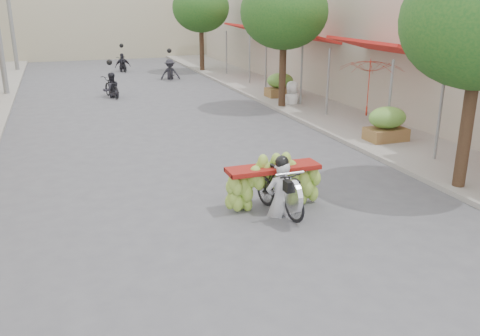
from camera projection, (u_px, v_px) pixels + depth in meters
name	position (u px, v px, depth m)	size (l,w,h in m)	color
sidewalk_right	(306.00, 100.00, 22.15)	(4.00, 60.00, 0.12)	gray
shophouse_row_right	(423.00, 30.00, 21.93)	(9.77, 40.00, 6.00)	#ABA08E
far_building	(92.00, 10.00, 39.39)	(20.00, 6.00, 7.00)	#B0A78B
utility_pole_back	(9.00, 4.00, 30.35)	(0.60, 0.24, 8.00)	slate
street_tree_mid	(284.00, 12.00, 19.58)	(3.40, 3.40, 5.25)	#3A2719
street_tree_far	(201.00, 8.00, 30.30)	(3.40, 3.40, 5.25)	#3A2719
produce_crate_mid	(387.00, 121.00, 15.43)	(1.20, 0.88, 1.16)	brown
produce_crate_far	(280.00, 83.00, 22.58)	(1.20, 0.88, 1.16)	brown
banana_motorbike	(277.00, 179.00, 10.43)	(2.20, 1.87, 2.15)	black
market_umbrella	(372.00, 58.00, 15.69)	(2.34, 2.34, 1.83)	#A52416
pedestrian	(293.00, 81.00, 20.85)	(0.94, 0.56, 1.89)	white
bg_motorbike_a	(111.00, 81.00, 22.95)	(0.96, 1.73, 1.95)	black
bg_motorbike_b	(170.00, 64.00, 28.16)	(1.13, 1.79, 1.95)	black
bg_motorbike_c	(122.00, 58.00, 31.33)	(1.02, 1.58, 1.95)	black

